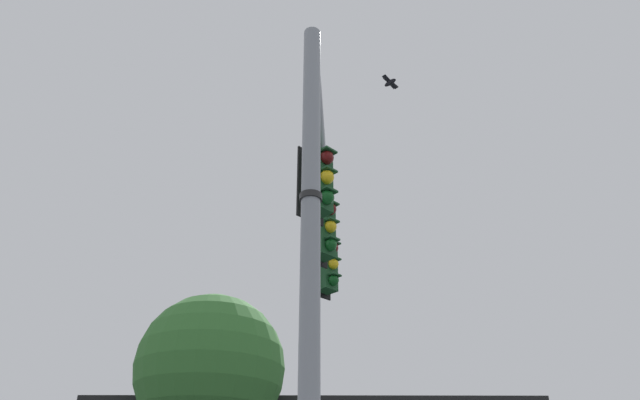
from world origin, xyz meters
The scene contains 8 objects.
signal_pole centered at (0.00, 0.00, 3.90)m, with size 0.23×0.23×7.81m, color gray.
mast_arm centered at (-2.11, -1.93, 7.19)m, with size 0.22×0.22×5.73m, color gray.
traffic_light_nearest_pole centered at (-1.23, -1.10, 6.38)m, with size 0.54×0.49×1.31m.
traffic_light_mid_inner centered at (-2.46, -2.23, 6.38)m, with size 0.54×0.49×1.31m.
traffic_light_mid_outer centered at (-3.69, -3.36, 6.38)m, with size 0.54×0.49×1.31m.
street_name_sign centered at (-0.19, -0.18, 5.16)m, with size 0.83×0.78×0.22m.
bird_flying centered at (-3.20, -1.09, 9.49)m, with size 0.40×0.29×0.14m.
tree_by_storefront centered at (-5.56, -9.89, 5.69)m, with size 4.26×4.26×7.83m.
Camera 1 is at (4.18, 4.37, 1.77)m, focal length 33.08 mm.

